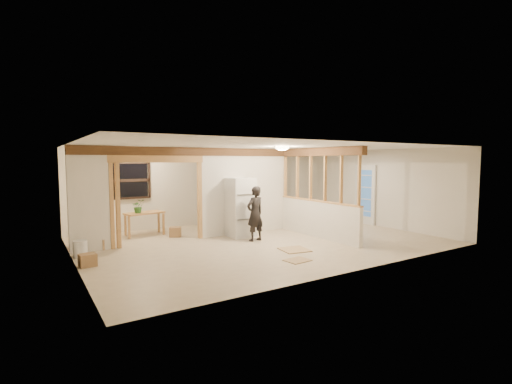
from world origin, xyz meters
TOP-DOWN VIEW (x-y plane):
  - floor at (0.00, 0.00)m, footprint 9.00×6.50m
  - ceiling at (0.00, 0.00)m, footprint 9.00×6.50m
  - wall_back at (0.00, 3.25)m, footprint 9.00×0.01m
  - wall_front at (0.00, -3.25)m, footprint 9.00×0.01m
  - wall_left at (-4.50, 0.00)m, footprint 0.01×6.50m
  - wall_right at (4.50, 0.00)m, footprint 0.01×6.50m
  - partition_left_stub at (-4.05, 1.20)m, footprint 0.90×0.12m
  - partition_center at (0.20, 1.20)m, footprint 2.80×0.12m
  - doorway_frame at (-2.40, 1.20)m, footprint 2.46×0.14m
  - header_beam_back at (-1.00, 1.20)m, footprint 7.00×0.18m
  - header_beam_right at (1.60, -0.40)m, footprint 0.18×3.30m
  - pony_wall at (1.60, -0.40)m, footprint 0.12×3.20m
  - stud_partition at (1.60, -0.40)m, footprint 0.14×3.20m
  - window_back at (-2.60, 3.17)m, footprint 1.12×0.10m
  - french_door at (4.42, 0.40)m, footprint 0.12×0.86m
  - ceiling_dome_main at (0.30, -0.50)m, footprint 0.36×0.36m
  - ceiling_dome_util at (-2.50, 2.30)m, footprint 0.32×0.32m
  - hanging_bulb at (-2.00, 1.60)m, footprint 0.07×0.07m
  - refrigerator at (-0.18, 0.81)m, footprint 0.68×0.66m
  - woman at (-0.14, 0.10)m, footprint 0.59×0.44m
  - work_table at (-2.43, 2.43)m, footprint 1.14×0.74m
  - potted_plant at (-2.62, 2.34)m, footprint 0.35×0.30m
  - shop_vac at (-4.20, 1.87)m, footprint 0.55×0.55m
  - bookshelf at (2.60, 3.05)m, footprint 0.81×0.27m
  - bucket at (-4.32, 0.73)m, footprint 0.31×0.31m
  - box_util_a at (-1.76, 1.75)m, footprint 0.40×0.38m
  - box_util_b at (-3.71, 1.30)m, footprint 0.36×0.36m
  - box_front at (-4.29, -0.13)m, footprint 0.34×0.29m
  - floor_panel_near at (0.10, -1.29)m, footprint 0.72×0.72m
  - floor_panel_far at (-0.42, -2.06)m, footprint 0.56×0.46m

SIDE VIEW (x-z plane):
  - floor at x=0.00m, z-range -0.01..0.00m
  - floor_panel_far at x=-0.42m, z-range 0.00..0.02m
  - floor_panel_near at x=0.10m, z-range 0.00..0.02m
  - box_util_b at x=-3.71m, z-range 0.00..0.26m
  - box_front at x=-4.29m, z-range 0.00..0.26m
  - box_util_a at x=-1.76m, z-range 0.00..0.27m
  - bucket at x=-4.32m, z-range 0.00..0.38m
  - shop_vac at x=-4.20m, z-range 0.00..0.58m
  - work_table at x=-2.43m, z-range 0.00..0.67m
  - pony_wall at x=1.60m, z-range 0.00..1.00m
  - woman at x=-0.14m, z-range 0.00..1.47m
  - bookshelf at x=2.60m, z-range 0.00..1.62m
  - refrigerator at x=-0.18m, z-range 0.00..1.66m
  - potted_plant at x=-2.62m, z-range 0.67..1.05m
  - french_door at x=4.42m, z-range 0.00..2.00m
  - doorway_frame at x=-2.40m, z-range 0.00..2.20m
  - wall_back at x=0.00m, z-range 0.00..2.50m
  - wall_front at x=0.00m, z-range 0.00..2.50m
  - wall_left at x=-4.50m, z-range 0.00..2.50m
  - wall_right at x=4.50m, z-range 0.00..2.50m
  - partition_left_stub at x=-4.05m, z-range 0.00..2.50m
  - partition_center at x=0.20m, z-range 0.00..2.50m
  - window_back at x=-2.60m, z-range 1.00..2.10m
  - stud_partition at x=1.60m, z-range 1.00..2.32m
  - hanging_bulb at x=-2.00m, z-range 2.15..2.22m
  - header_beam_back at x=-1.00m, z-range 2.27..2.49m
  - header_beam_right at x=1.60m, z-range 2.27..2.49m
  - ceiling_dome_main at x=0.30m, z-range 2.40..2.56m
  - ceiling_dome_util at x=-2.50m, z-range 2.41..2.55m
  - ceiling at x=0.00m, z-range 2.50..2.50m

